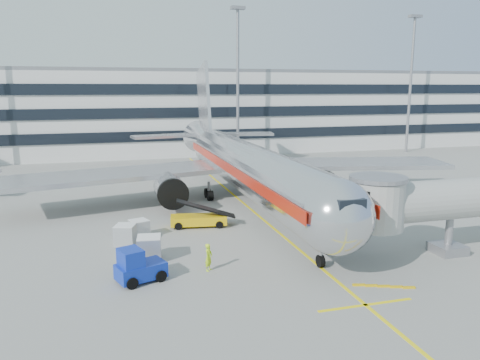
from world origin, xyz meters
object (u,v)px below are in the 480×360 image
object	(u,v)px
main_jet	(242,164)
baggage_tug	(138,267)
cargo_container_left	(139,229)
cargo_container_front	(149,248)
cargo_container_right	(125,235)
ramp_worker	(209,257)
belt_loader	(199,219)

from	to	relation	value
main_jet	baggage_tug	size ratio (longest dim) A/B	14.76
cargo_container_left	cargo_container_front	xyz separation A→B (m)	(0.33, -5.61, 0.15)
cargo_container_right	ramp_worker	distance (m)	8.82
main_jet	cargo_container_left	distance (m)	15.40
main_jet	cargo_container_left	size ratio (longest dim) A/B	28.66
main_jet	belt_loader	xyz separation A→B (m)	(-6.31, -7.77, -3.52)
main_jet	belt_loader	bearing A→B (deg)	-129.07
cargo_container_front	ramp_worker	distance (m)	4.85
main_jet	cargo_container_front	xyz separation A→B (m)	(-11.32, -15.05, -3.34)
main_jet	baggage_tug	distance (m)	22.71
main_jet	cargo_container_right	size ratio (longest dim) A/B	26.26
main_jet	baggage_tug	world-z (taller)	main_jet
belt_loader	cargo_container_right	world-z (taller)	belt_loader
cargo_container_front	baggage_tug	bearing A→B (deg)	-105.78
baggage_tug	main_jet	bearing A→B (deg)	56.59
ramp_worker	cargo_container_right	bearing A→B (deg)	73.69
baggage_tug	cargo_container_right	world-z (taller)	baggage_tug
cargo_container_front	ramp_worker	size ratio (longest dim) A/B	0.98
cargo_container_right	baggage_tug	bearing A→B (deg)	-86.56
belt_loader	ramp_worker	bearing A→B (deg)	-97.11
belt_loader	cargo_container_left	distance (m)	5.60
ramp_worker	cargo_container_left	bearing A→B (deg)	62.22
cargo_container_left	ramp_worker	distance (m)	9.61
cargo_container_right	cargo_container_front	distance (m)	4.27
cargo_container_front	ramp_worker	world-z (taller)	ramp_worker
cargo_container_right	cargo_container_front	xyz separation A→B (m)	(1.51, -3.99, 0.08)
cargo_container_left	belt_loader	bearing A→B (deg)	17.34
belt_loader	ramp_worker	distance (m)	10.47
baggage_tug	ramp_worker	distance (m)	4.81
belt_loader	ramp_worker	size ratio (longest dim) A/B	2.81
main_jet	belt_loader	size ratio (longest dim) A/B	9.52
cargo_container_front	ramp_worker	xyz separation A→B (m)	(3.72, -3.11, 0.06)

